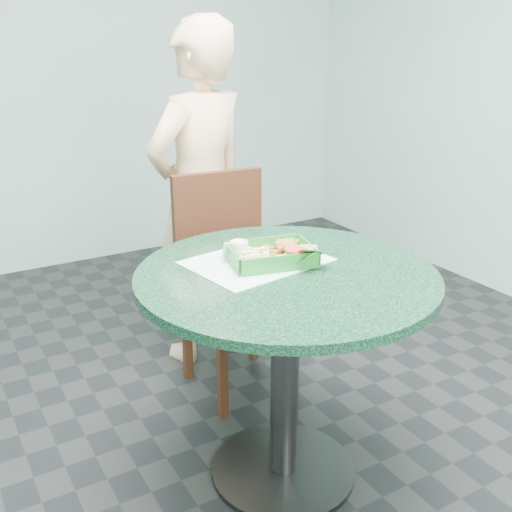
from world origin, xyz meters
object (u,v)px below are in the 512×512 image
diner_person (200,192)px  sauce_ramekin (238,254)px  crab_sandwich (285,252)px  cafe_table (286,326)px  food_basket (271,264)px  dining_chair (229,268)px

diner_person → sauce_ramekin: size_ratio=26.41×
diner_person → crab_sandwich: diner_person is taller
cafe_table → food_basket: food_basket is taller
sauce_ramekin → dining_chair: bearing=65.4°
cafe_table → food_basket: size_ratio=3.56×
crab_sandwich → diner_person: bearing=83.1°
food_basket → sauce_ramekin: bearing=149.9°
sauce_ramekin → diner_person: bearing=72.9°
cafe_table → diner_person: diner_person is taller
cafe_table → food_basket: (-0.00, 0.09, 0.19)m
diner_person → sauce_ramekin: diner_person is taller
dining_chair → crab_sandwich: size_ratio=8.18×
sauce_ramekin → crab_sandwich: bearing=-22.2°
crab_sandwich → sauce_ramekin: size_ratio=1.88×
dining_chair → diner_person: size_ratio=0.58×
diner_person → food_basket: 0.87m
crab_sandwich → sauce_ramekin: (-0.14, 0.06, 0.00)m
cafe_table → dining_chair: size_ratio=1.02×
dining_chair → cafe_table: bearing=-97.7°
diner_person → crab_sandwich: bearing=65.1°
food_basket → sauce_ramekin: size_ratio=4.42×
cafe_table → dining_chair: 0.67m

